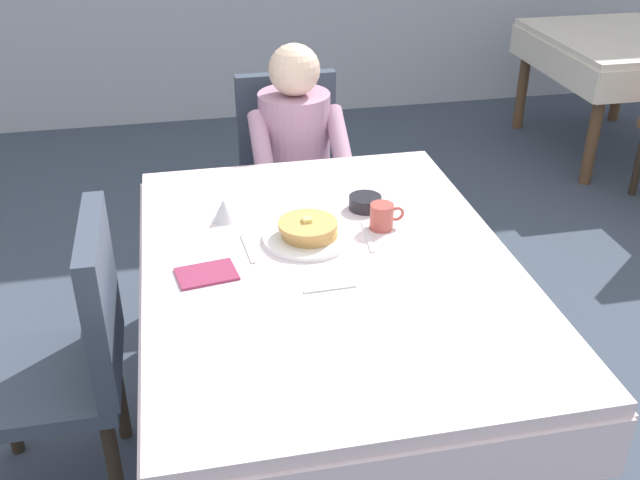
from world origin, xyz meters
The scene contains 15 objects.
ground_plane centered at (0.00, 0.00, 0.00)m, with size 14.00×14.00×0.00m, color #3D4756.
dining_table_main centered at (0.00, 0.00, 0.65)m, with size 1.12×1.52×0.74m.
chair_diner centered at (0.08, 1.17, 0.53)m, with size 0.44×0.45×0.93m.
diner_person centered at (0.08, 1.01, 0.67)m, with size 0.40×0.43×1.12m.
chair_left_side centered at (-0.77, 0.00, 0.53)m, with size 0.45×0.44×0.93m.
plate_breakfast centered at (-0.04, 0.14, 0.75)m, with size 0.28×0.28×0.02m, color white.
breakfast_stack centered at (-0.04, 0.13, 0.78)m, with size 0.19×0.19×0.06m.
cup_coffee centered at (0.21, 0.16, 0.78)m, with size 0.11×0.08×0.08m.
bowl_butter centered at (0.19, 0.31, 0.76)m, with size 0.11×0.11×0.04m, color black.
syrup_pitcher centered at (-0.28, 0.32, 0.78)m, with size 0.08×0.08×0.07m.
fork_left_of_plate centered at (-0.23, 0.12, 0.74)m, with size 0.18×0.01×0.01m, color silver.
knife_right_of_plate centered at (0.15, 0.12, 0.74)m, with size 0.20×0.01×0.01m, color silver.
spoon_near_edge centered at (-0.03, -0.15, 0.74)m, with size 0.15×0.01×0.01m, color silver.
napkin_folded centered at (-0.37, -0.01, 0.74)m, with size 0.17×0.12×0.01m, color #8C2D4C.
background_table_far centered at (2.32, 2.24, 0.62)m, with size 0.92×1.12×0.74m.
Camera 1 is at (-0.41, -1.86, 1.89)m, focal length 41.70 mm.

